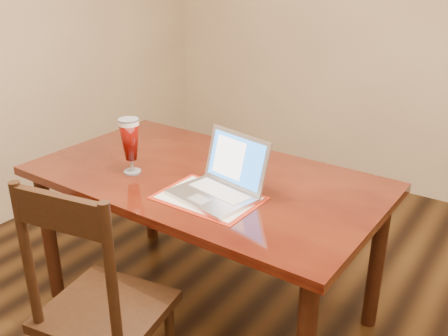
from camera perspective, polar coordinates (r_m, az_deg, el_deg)
The scene contains 2 objects.
dining_table at distance 2.49m, azimuth -2.31°, elevation -2.72°, with size 1.74×1.00×1.09m.
dining_chair at distance 2.12m, azimuth -14.03°, elevation -15.37°, with size 0.53×0.52×1.09m.
Camera 1 is at (0.90, -1.43, 1.81)m, focal length 40.00 mm.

